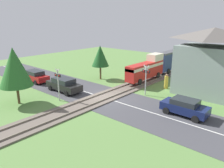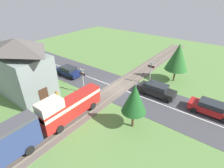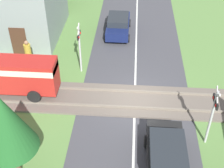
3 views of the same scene
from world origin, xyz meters
The scene contains 9 objects.
ground_plane centered at (0.00, 0.00, 0.00)m, with size 60.00×60.00×0.00m, color #5B8442.
road_surface centered at (0.00, 0.00, 0.01)m, with size 48.00×6.40×0.02m.
track_bed centered at (0.00, 0.00, 0.07)m, with size 2.80×48.00×0.24m.
car_near_crossing centered at (-4.80, -1.44, 0.81)m, with size 4.57×1.88×1.55m.
car_far_side centered at (8.10, 1.44, 0.77)m, with size 3.89×1.86×1.45m.
crossing_signal_west_approach centered at (-2.82, -3.54, 2.12)m, with size 0.90×0.18×3.33m.
crossing_signal_east_approach centered at (2.82, 3.54, 2.12)m, with size 0.90×0.18×3.33m.
pedestrian_by_station centered at (3.39, 7.12, 0.81)m, with size 0.44×0.44×1.78m.
tree_roadside_hedge centered at (-5.36, 5.09, 3.17)m, with size 2.29×2.29×4.56m.
Camera 3 is at (-13.70, 0.31, 11.75)m, focal length 50.00 mm.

